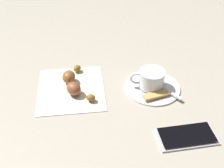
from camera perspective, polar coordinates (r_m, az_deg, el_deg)
name	(u,v)px	position (r m, az deg, el deg)	size (l,w,h in m)	color
ground_plane	(111,87)	(0.79, -0.28, -0.66)	(1.80, 1.80, 0.00)	#A59F8D
saucer	(153,87)	(0.79, 7.97, -0.58)	(0.15, 0.15, 0.01)	white
espresso_cup	(151,78)	(0.77, 7.67, 1.09)	(0.09, 0.07, 0.05)	white
teaspoon	(155,83)	(0.79, 8.45, 0.13)	(0.10, 0.11, 0.01)	silver
sugar_packet	(156,95)	(0.76, 8.62, -2.12)	(0.07, 0.02, 0.01)	tan
napkin	(71,89)	(0.79, -7.99, -0.97)	(0.17, 0.19, 0.00)	silver
croissant	(73,83)	(0.78, -7.66, 0.28)	(0.09, 0.16, 0.03)	brown
cell_phone	(187,136)	(0.68, 14.42, -9.85)	(0.14, 0.08, 0.01)	#BAB7C1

